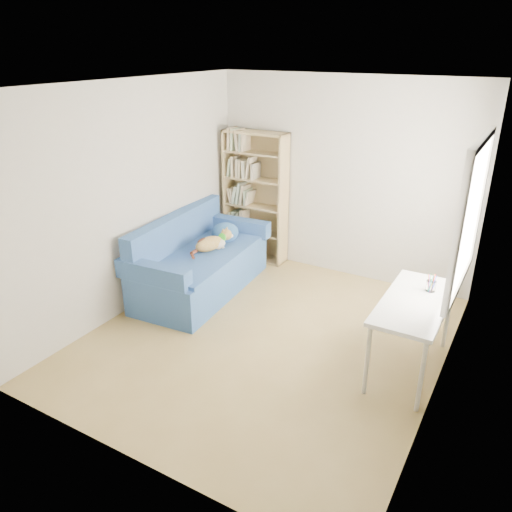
{
  "coord_description": "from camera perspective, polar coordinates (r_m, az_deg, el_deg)",
  "views": [
    {
      "loc": [
        2.2,
        -4.04,
        2.94
      ],
      "look_at": [
        -0.23,
        0.17,
        0.85
      ],
      "focal_mm": 35.0,
      "sensor_mm": 36.0,
      "label": 1
    }
  ],
  "objects": [
    {
      "name": "sofa",
      "position": [
        6.37,
        -6.5,
        -0.79
      ],
      "size": [
        1.07,
        2.02,
        0.96
      ],
      "rotation": [
        0.0,
        0.0,
        0.08
      ],
      "color": "navy",
      "rests_on": "ground"
    },
    {
      "name": "ground",
      "position": [
        5.46,
        1.24,
        -9.34
      ],
      "size": [
        4.0,
        4.0,
        0.0
      ],
      "primitive_type": "plane",
      "color": "olive",
      "rests_on": "ground"
    },
    {
      "name": "room_shell",
      "position": [
        4.77,
        2.66,
        7.34
      ],
      "size": [
        3.54,
        4.04,
        2.62
      ],
      "color": "silver",
      "rests_on": "ground"
    },
    {
      "name": "pen_cup",
      "position": [
        5.04,
        19.37,
        -3.12
      ],
      "size": [
        0.09,
        0.09,
        0.18
      ],
      "color": "white",
      "rests_on": "desk"
    },
    {
      "name": "bookshelf",
      "position": [
        7.11,
        -0.07,
        6.15
      ],
      "size": [
        0.92,
        0.29,
        1.84
      ],
      "color": "tan",
      "rests_on": "ground"
    },
    {
      "name": "desk",
      "position": [
        4.87,
        17.67,
        -5.6
      ],
      "size": [
        0.57,
        1.24,
        0.75
      ],
      "color": "white",
      "rests_on": "ground"
    }
  ]
}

